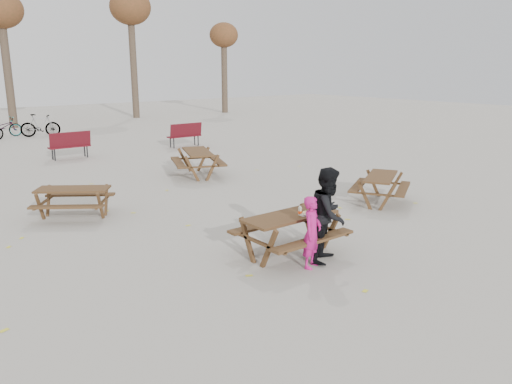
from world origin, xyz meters
TOP-DOWN VIEW (x-y plane):
  - ground at (0.00, 0.00)m, footprint 80.00×80.00m
  - main_picnic_table at (0.00, 0.00)m, footprint 1.80×1.45m
  - food_tray at (0.18, -0.20)m, footprint 0.18×0.11m
  - bread_roll at (0.18, -0.20)m, footprint 0.14×0.06m
  - soda_bottle at (0.11, -0.14)m, footprint 0.07×0.07m
  - child at (-0.09, -0.65)m, footprint 0.54×0.46m
  - adult at (0.36, -0.60)m, footprint 1.03×0.95m
  - picnic_table_east at (4.23, 1.28)m, footprint 2.10×1.98m
  - picnic_table_north at (-2.29, 4.84)m, footprint 2.05×1.98m
  - picnic_table_far at (2.35, 6.92)m, footprint 2.09×2.29m
  - park_bench_row at (-1.06, 12.20)m, footprint 11.71×1.80m
  - fallen_leaves at (0.50, 2.50)m, footprint 11.00×11.00m

SIDE VIEW (x-z plane):
  - ground at x=0.00m, z-range 0.00..0.00m
  - fallen_leaves at x=0.50m, z-range 0.00..0.01m
  - picnic_table_north at x=-2.29m, z-range 0.00..0.69m
  - picnic_table_east at x=4.23m, z-range 0.00..0.71m
  - picnic_table_far at x=2.35m, z-range 0.00..0.80m
  - park_bench_row at x=-1.06m, z-range 0.00..1.03m
  - main_picnic_table at x=0.00m, z-range 0.20..0.97m
  - child at x=-0.09m, z-range 0.00..1.26m
  - food_tray at x=0.18m, z-range 0.78..0.81m
  - bread_roll at x=0.18m, z-range 0.81..0.86m
  - adult at x=0.36m, z-range 0.00..1.69m
  - soda_bottle at x=0.11m, z-range 0.76..0.93m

